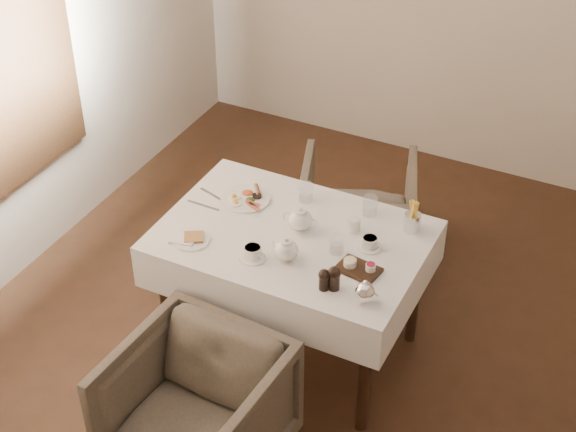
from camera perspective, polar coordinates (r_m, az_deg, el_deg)
The scene contains 20 objects.
table at distance 4.33m, azimuth 0.28°, elevation -2.41°, with size 1.28×0.88×0.75m.
armchair_near at distance 4.03m, azimuth -5.92°, elevation -12.48°, with size 0.69×0.71×0.65m, color #494236.
armchair_far at distance 5.19m, azimuth 4.49°, elevation 0.29°, with size 0.65×0.67×0.61m, color #494236.
breakfast_plate at distance 4.50m, azimuth -2.72°, elevation 1.18°, with size 0.25×0.25×0.03m.
side_plate at distance 4.24m, azimuth -6.40°, elevation -1.49°, with size 0.19×0.18×0.02m.
teapot_centre at distance 4.25m, azimuth 0.80°, elevation -0.16°, with size 0.16×0.13×0.13m, color white, non-canonical shape.
teapot_front at distance 4.07m, azimuth -0.10°, elevation -2.13°, with size 0.16×0.12×0.12m, color white, non-canonical shape.
creamer at distance 4.27m, azimuth 4.30°, elevation -0.56°, with size 0.06×0.06×0.07m, color white.
teacup_near at distance 4.10m, azimuth -2.29°, elevation -2.40°, with size 0.13×0.13×0.06m.
teacup_far at distance 4.18m, azimuth 5.31°, elevation -1.75°, with size 0.12×0.12×0.06m.
glass_left at distance 4.46m, azimuth 1.18°, elevation 1.55°, with size 0.07×0.07×0.10m, color silver.
glass_mid at distance 4.13m, azimuth 3.18°, elevation -1.84°, with size 0.07×0.07×0.09m, color silver.
glass_right at distance 4.38m, azimuth 5.32°, elevation 0.66°, with size 0.07×0.07×0.10m, color silver.
condiment_board at distance 4.05m, azimuth 4.57°, elevation -3.36°, with size 0.21×0.16×0.05m.
pepper_mill_left at distance 3.91m, azimuth 2.34°, elevation -4.12°, with size 0.05×0.05×0.11m, color black, non-canonical shape.
pepper_mill_right at distance 3.91m, azimuth 3.01°, elevation -4.02°, with size 0.06×0.06×0.12m, color black, non-canonical shape.
silver_pot at distance 3.86m, azimuth 5.01°, elevation -4.84°, with size 0.11×0.09×0.12m, color white, non-canonical shape.
fries_cup at distance 4.28m, azimuth 8.08°, elevation -0.11°, with size 0.08×0.08×0.17m.
cutlery_fork at distance 4.53m, azimuth -4.79°, elevation 1.30°, with size 0.02×0.20×0.00m, color silver.
cutlery_knife at distance 4.47m, azimuth -5.50°, elevation 0.68°, with size 0.01×0.19×0.00m, color silver.
Camera 1 is at (0.95, -2.71, 3.34)m, focal length 55.00 mm.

